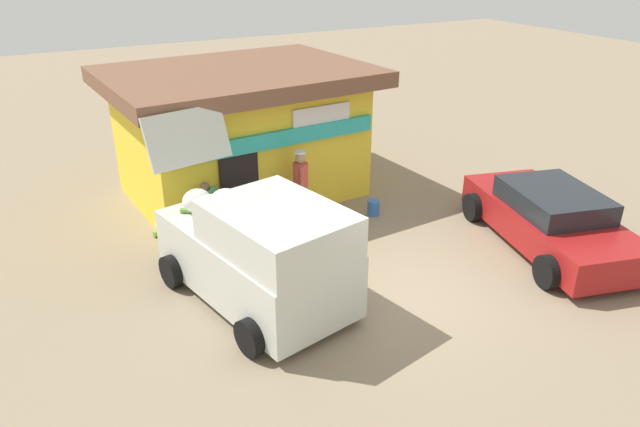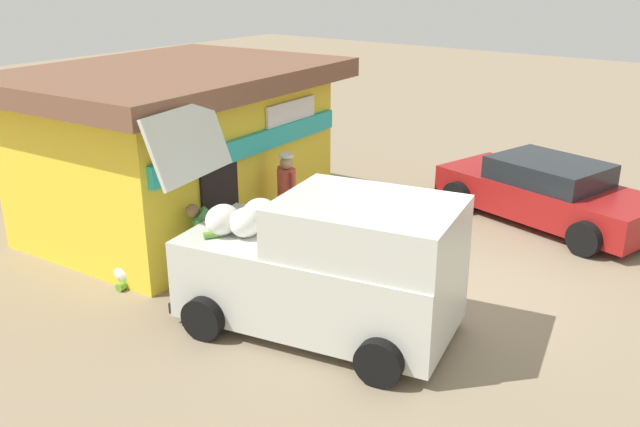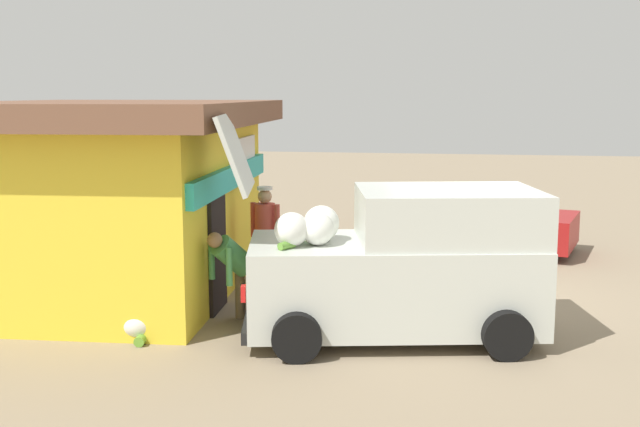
{
  "view_description": "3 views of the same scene",
  "coord_description": "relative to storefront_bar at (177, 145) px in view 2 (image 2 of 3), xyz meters",
  "views": [
    {
      "loc": [
        -5.47,
        -7.47,
        5.94
      ],
      "look_at": [
        -0.32,
        2.12,
        0.8
      ],
      "focal_mm": 32.92,
      "sensor_mm": 36.0,
      "label": 1
    },
    {
      "loc": [
        -9.17,
        -4.22,
        4.97
      ],
      "look_at": [
        -0.35,
        2.43,
        0.89
      ],
      "focal_mm": 38.21,
      "sensor_mm": 36.0,
      "label": 2
    },
    {
      "loc": [
        -12.29,
        0.28,
        3.28
      ],
      "look_at": [
        0.61,
        2.55,
        1.21
      ],
      "focal_mm": 42.91,
      "sensor_mm": 36.0,
      "label": 3
    }
  ],
  "objects": [
    {
      "name": "delivery_van",
      "position": [
        -1.58,
        -4.8,
        -0.64
      ],
      "size": [
        2.83,
        4.49,
        3.01
      ],
      "color": "silver",
      "rests_on": "ground_plane"
    },
    {
      "name": "ground_plane",
      "position": [
        0.6,
        -5.72,
        -1.64
      ],
      "size": [
        60.0,
        60.0,
        0.0
      ],
      "primitive_type": "plane",
      "color": "gray"
    },
    {
      "name": "storefront_bar",
      "position": [
        0.0,
        0.0,
        0.0
      ],
      "size": [
        6.39,
        4.99,
        3.15
      ],
      "color": "yellow",
      "rests_on": "ground_plane"
    },
    {
      "name": "unloaded_banana_pile",
      "position": [
        -2.28,
        -1.37,
        -1.44
      ],
      "size": [
        0.82,
        0.84,
        0.43
      ],
      "color": "silver",
      "rests_on": "ground_plane"
    },
    {
      "name": "parked_sedan",
      "position": [
        4.61,
        -5.75,
        -1.03
      ],
      "size": [
        3.02,
        4.7,
        1.27
      ],
      "color": "maroon",
      "rests_on": "ground_plane"
    },
    {
      "name": "customer_bending",
      "position": [
        -1.43,
        -2.4,
        -0.8
      ],
      "size": [
        0.72,
        0.71,
        1.37
      ],
      "color": "#726047",
      "rests_on": "ground_plane"
    },
    {
      "name": "vendor_standing",
      "position": [
        0.46,
        -2.38,
        -0.63
      ],
      "size": [
        0.44,
        0.54,
        1.76
      ],
      "color": "#4C4C51",
      "rests_on": "ground_plane"
    },
    {
      "name": "paint_bucket",
      "position": [
        2.17,
        -2.75,
        -1.45
      ],
      "size": [
        0.28,
        0.28,
        0.37
      ],
      "primitive_type": "cylinder",
      "color": "blue",
      "rests_on": "ground_plane"
    }
  ]
}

